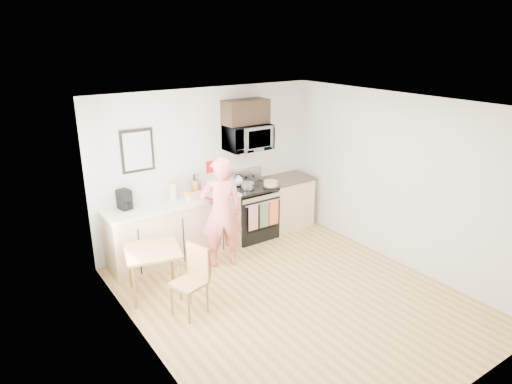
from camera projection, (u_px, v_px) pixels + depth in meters
floor at (294, 297)px, 6.21m from camera, size 4.60×4.60×0.00m
back_wall at (209, 167)px, 7.57m from camera, size 4.00×0.04×2.60m
front_wall at (463, 286)px, 3.99m from camera, size 4.00×0.04×2.60m
left_wall at (146, 248)px, 4.71m from camera, size 0.04×4.60×2.60m
right_wall at (400, 181)px, 6.85m from camera, size 0.04×4.60×2.60m
ceiling at (300, 105)px, 5.35m from camera, size 4.00×4.60×0.04m
window at (121, 202)px, 5.27m from camera, size 0.06×1.40×1.50m
cabinet_left at (175, 231)px, 7.19m from camera, size 2.10×0.60×0.90m
countertop_left at (173, 203)px, 7.04m from camera, size 2.14×0.64×0.04m
cabinet_right at (286, 203)px, 8.38m from camera, size 0.84×0.60×0.90m
countertop_right at (287, 179)px, 8.23m from camera, size 0.88×0.64×0.04m
range at (251, 213)px, 7.94m from camera, size 0.76×0.70×1.16m
microwave at (247, 137)px, 7.59m from camera, size 0.76×0.51×0.42m
upper_cabinet at (246, 112)px, 7.48m from camera, size 0.76×0.35×0.40m
wall_art at (137, 151)px, 6.77m from camera, size 0.50×0.04×0.65m
wall_trivet at (212, 167)px, 7.59m from camera, size 0.20×0.02×0.20m
person at (222, 212)px, 6.82m from camera, size 0.73×0.61×1.73m
dining_table at (153, 255)px, 6.11m from camera, size 0.75×0.75×0.67m
chair at (196, 270)px, 5.76m from camera, size 0.50×0.47×0.89m
knife_block at (196, 187)px, 7.39m from camera, size 0.13×0.16×0.22m
utensil_crock at (197, 184)px, 7.38m from camera, size 0.13×0.13×0.38m
fruit_bowl at (188, 195)px, 7.20m from camera, size 0.23×0.23×0.10m
milk_carton at (173, 191)px, 7.10m from camera, size 0.14×0.14×0.27m
coffee_maker at (125, 200)px, 6.71m from camera, size 0.20×0.26×0.29m
bread_bag at (195, 196)px, 7.10m from camera, size 0.30×0.17×0.11m
cake at (271, 184)px, 7.77m from camera, size 0.29×0.29×0.10m
kettle at (238, 181)px, 7.80m from camera, size 0.17×0.17×0.21m
pot at (248, 186)px, 7.63m from camera, size 0.22×0.38×0.11m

